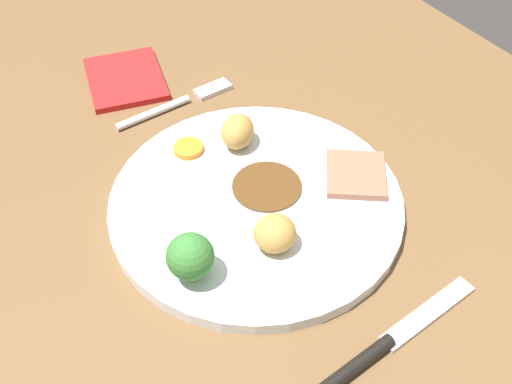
{
  "coord_description": "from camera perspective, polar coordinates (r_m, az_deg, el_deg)",
  "views": [
    {
      "loc": [
        40.35,
        -25.32,
        51.4
      ],
      "look_at": [
        3.79,
        -1.21,
        6.0
      ],
      "focal_mm": 44.73,
      "sensor_mm": 36.0,
      "label": 1
    }
  ],
  "objects": [
    {
      "name": "dining_table",
      "position": [
        0.69,
        -0.9,
        -0.14
      ],
      "size": [
        120.0,
        84.0,
        3.6
      ],
      "primitive_type": "cube",
      "color": "brown",
      "rests_on": "ground"
    },
    {
      "name": "folded_napkin",
      "position": [
        0.82,
        -11.61,
        9.88
      ],
      "size": [
        12.97,
        11.56,
        0.8
      ],
      "primitive_type": "cube",
      "rotation": [
        0.0,
        0.0,
        -0.26
      ],
      "color": "red",
      "rests_on": "dining_table"
    },
    {
      "name": "knife",
      "position": [
        0.56,
        11.22,
        -13.4
      ],
      "size": [
        2.7,
        18.56,
        1.2
      ],
      "rotation": [
        0.0,
        0.0,
        1.64
      ],
      "color": "black",
      "rests_on": "dining_table"
    },
    {
      "name": "roast_potato_right",
      "position": [
        0.59,
        1.68,
        -3.7
      ],
      "size": [
        4.35,
        4.41,
        3.41
      ],
      "primitive_type": "ellipsoid",
      "rotation": [
        0.0,
        0.0,
        3.25
      ],
      "color": "#BC8C42",
      "rests_on": "dinner_plate"
    },
    {
      "name": "gravy_pool",
      "position": [
        0.65,
        0.98,
        0.51
      ],
      "size": [
        7.13,
        7.13,
        0.3
      ],
      "primitive_type": "cylinder",
      "color": "#563819",
      "rests_on": "dinner_plate"
    },
    {
      "name": "fork",
      "position": [
        0.78,
        -6.95,
        7.94
      ],
      "size": [
        2.12,
        15.28,
        0.9
      ],
      "rotation": [
        0.0,
        0.0,
        1.6
      ],
      "color": "silver",
      "rests_on": "dining_table"
    },
    {
      "name": "carrot_coin_front",
      "position": [
        0.69,
        -6.09,
        3.9
      ],
      "size": [
        3.19,
        3.19,
        0.69
      ],
      "primitive_type": "cylinder",
      "color": "orange",
      "rests_on": "dinner_plate"
    },
    {
      "name": "broccoli_floret",
      "position": [
        0.56,
        -5.9,
        -5.8
      ],
      "size": [
        4.29,
        4.29,
        4.92
      ],
      "color": "#8CB766",
      "rests_on": "dinner_plate"
    },
    {
      "name": "roast_potato_left",
      "position": [
        0.69,
        -1.66,
        5.43
      ],
      "size": [
        5.43,
        5.5,
        3.64
      ],
      "primitive_type": "ellipsoid",
      "rotation": [
        0.0,
        0.0,
        5.44
      ],
      "color": "#BC8C42",
      "rests_on": "dinner_plate"
    },
    {
      "name": "dinner_plate",
      "position": [
        0.64,
        0.0,
        -1.05
      ],
      "size": [
        29.57,
        29.57,
        1.4
      ],
      "primitive_type": "cylinder",
      "color": "white",
      "rests_on": "dining_table"
    },
    {
      "name": "meat_slice_main",
      "position": [
        0.66,
        8.92,
        1.56
      ],
      "size": [
        8.88,
        8.77,
        0.8
      ],
      "primitive_type": "cube",
      "rotation": [
        0.0,
        0.0,
        2.49
      ],
      "color": "#9E664C",
      "rests_on": "dinner_plate"
    }
  ]
}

